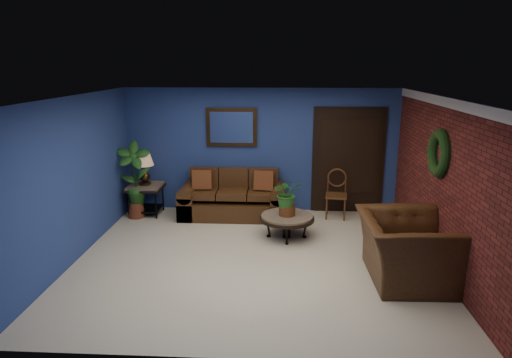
# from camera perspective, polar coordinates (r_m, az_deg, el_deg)

# --- Properties ---
(floor) EXTENTS (5.50, 5.50, 0.00)m
(floor) POSITION_cam_1_polar(r_m,az_deg,el_deg) (7.24, -0.21, -9.92)
(floor) COLOR beige
(floor) RESTS_ON ground
(wall_back) EXTENTS (5.50, 0.04, 2.50)m
(wall_back) POSITION_cam_1_polar(r_m,az_deg,el_deg) (9.26, 0.69, 3.60)
(wall_back) COLOR navy
(wall_back) RESTS_ON ground
(wall_left) EXTENTS (0.04, 5.00, 2.50)m
(wall_left) POSITION_cam_1_polar(r_m,az_deg,el_deg) (7.50, -21.69, 0.01)
(wall_left) COLOR navy
(wall_left) RESTS_ON ground
(wall_right_brick) EXTENTS (0.04, 5.00, 2.50)m
(wall_right_brick) POSITION_cam_1_polar(r_m,az_deg,el_deg) (7.21, 22.16, -0.59)
(wall_right_brick) COLOR maroon
(wall_right_brick) RESTS_ON ground
(ceiling) EXTENTS (5.50, 5.00, 0.02)m
(ceiling) POSITION_cam_1_polar(r_m,az_deg,el_deg) (6.62, -0.23, 10.22)
(ceiling) COLOR white
(ceiling) RESTS_ON wall_back
(crown_molding) EXTENTS (0.03, 5.00, 0.14)m
(crown_molding) POSITION_cam_1_polar(r_m,az_deg,el_deg) (7.01, 22.83, 8.77)
(crown_molding) COLOR white
(crown_molding) RESTS_ON wall_right_brick
(wall_mirror) EXTENTS (1.02, 0.06, 0.77)m
(wall_mirror) POSITION_cam_1_polar(r_m,az_deg,el_deg) (9.19, -3.08, 6.47)
(wall_mirror) COLOR #422B13
(wall_mirror) RESTS_ON wall_back
(closet_door) EXTENTS (1.44, 0.06, 2.18)m
(closet_door) POSITION_cam_1_polar(r_m,az_deg,el_deg) (9.36, 11.44, 2.18)
(closet_door) COLOR black
(closet_door) RESTS_ON wall_back
(wreath) EXTENTS (0.16, 0.72, 0.72)m
(wreath) POSITION_cam_1_polar(r_m,az_deg,el_deg) (7.14, 21.91, 3.01)
(wreath) COLOR black
(wreath) RESTS_ON wall_right_brick
(sofa) EXTENTS (2.09, 0.90, 0.94)m
(sofa) POSITION_cam_1_polar(r_m,az_deg,el_deg) (9.12, -2.83, -2.69)
(sofa) COLOR #482814
(sofa) RESTS_ON ground
(coffee_table) EXTENTS (0.95, 0.95, 0.41)m
(coffee_table) POSITION_cam_1_polar(r_m,az_deg,el_deg) (7.97, 3.88, -4.93)
(coffee_table) COLOR #554F4A
(coffee_table) RESTS_ON ground
(end_table) EXTENTS (0.68, 0.68, 0.62)m
(end_table) POSITION_cam_1_polar(r_m,az_deg,el_deg) (9.39, -13.62, -1.53)
(end_table) COLOR #554F4A
(end_table) RESTS_ON ground
(table_lamp) EXTENTS (0.38, 0.38, 0.64)m
(table_lamp) POSITION_cam_1_polar(r_m,az_deg,el_deg) (9.26, -13.82, 1.79)
(table_lamp) COLOR #422B13
(table_lamp) RESTS_ON end_table
(side_chair) EXTENTS (0.46, 0.46, 0.96)m
(side_chair) POSITION_cam_1_polar(r_m,az_deg,el_deg) (9.11, 10.03, -1.39)
(side_chair) COLOR #593819
(side_chair) RESTS_ON ground
(armchair) EXTENTS (1.25, 1.42, 0.91)m
(armchair) POSITION_cam_1_polar(r_m,az_deg,el_deg) (6.76, 18.19, -8.30)
(armchair) COLOR #482814
(armchair) RESTS_ON ground
(coffee_plant) EXTENTS (0.56, 0.52, 0.67)m
(coffee_plant) POSITION_cam_1_polar(r_m,az_deg,el_deg) (7.84, 3.93, -2.02)
(coffee_plant) COLOR #603118
(coffee_plant) RESTS_ON coffee_table
(floor_plant) EXTENTS (0.43, 0.38, 0.81)m
(floor_plant) POSITION_cam_1_polar(r_m,az_deg,el_deg) (7.60, 18.01, -6.05)
(floor_plant) COLOR #603118
(floor_plant) RESTS_ON ground
(tall_plant) EXTENTS (0.75, 0.59, 1.52)m
(tall_plant) POSITION_cam_1_polar(r_m,az_deg,el_deg) (9.17, -14.98, 0.26)
(tall_plant) COLOR brown
(tall_plant) RESTS_ON ground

